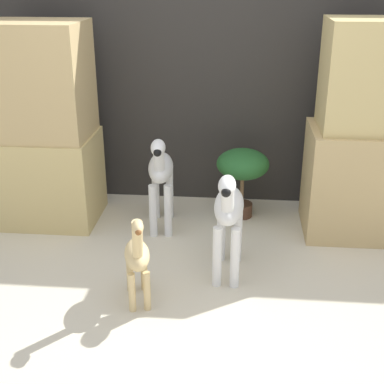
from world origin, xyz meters
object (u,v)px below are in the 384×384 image
object	(u,v)px
zebra_left	(161,173)
potted_palm_front	(243,168)
zebra_right	(228,213)
giraffe_figurine	(137,257)

from	to	relation	value
zebra_left	potted_palm_front	xyz separation A→B (m)	(0.57, 0.26, -0.04)
zebra_right	zebra_left	bearing A→B (deg)	129.18
zebra_right	potted_palm_front	xyz separation A→B (m)	(0.08, 0.86, -0.04)
zebra_left	giraffe_figurine	world-z (taller)	zebra_left
zebra_left	potted_palm_front	bearing A→B (deg)	24.46
zebra_right	giraffe_figurine	world-z (taller)	zebra_right
giraffe_figurine	potted_palm_front	world-z (taller)	giraffe_figurine
zebra_right	zebra_left	size ratio (longest dim) A/B	1.00
zebra_right	potted_palm_front	bearing A→B (deg)	84.63
zebra_right	giraffe_figurine	xyz separation A→B (m)	(-0.48, -0.33, -0.13)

